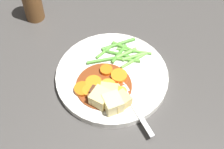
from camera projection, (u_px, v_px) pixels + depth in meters
ground_plane at (112, 79)px, 0.77m from camera, size 3.00×3.00×0.00m
dinner_plate at (112, 77)px, 0.77m from camera, size 0.25×0.25×0.02m
stew_sauce at (105, 86)px, 0.74m from camera, size 0.12×0.12×0.00m
carrot_slice_0 at (119, 76)px, 0.75m from camera, size 0.05×0.05×0.01m
carrot_slice_1 at (94, 83)px, 0.74m from camera, size 0.05×0.05×0.01m
carrot_slice_2 at (121, 92)px, 0.72m from camera, size 0.03×0.03×0.01m
carrot_slice_3 at (108, 86)px, 0.73m from camera, size 0.04×0.04×0.01m
carrot_slice_4 at (106, 71)px, 0.76m from camera, size 0.03×0.03×0.01m
carrot_slice_5 at (82, 89)px, 0.73m from camera, size 0.04×0.04×0.01m
carrot_slice_6 at (89, 91)px, 0.73m from camera, size 0.03×0.03×0.01m
potato_chunk_0 at (113, 103)px, 0.70m from camera, size 0.05×0.05×0.03m
potato_chunk_1 at (100, 98)px, 0.70m from camera, size 0.04×0.04×0.03m
potato_chunk_2 at (109, 93)px, 0.71m from camera, size 0.05×0.05×0.03m
potato_chunk_3 at (120, 101)px, 0.70m from camera, size 0.05×0.04×0.03m
meat_chunk_0 at (92, 98)px, 0.71m from camera, size 0.03×0.03×0.02m
meat_chunk_1 at (99, 94)px, 0.72m from camera, size 0.02×0.03×0.02m
green_bean_0 at (134, 56)px, 0.78m from camera, size 0.05×0.04×0.01m
green_bean_1 at (103, 60)px, 0.78m from camera, size 0.06×0.06×0.01m
green_bean_2 at (118, 44)px, 0.81m from camera, size 0.07×0.06×0.01m
green_bean_3 at (125, 52)px, 0.79m from camera, size 0.05×0.03×0.01m
green_bean_4 at (134, 51)px, 0.80m from camera, size 0.03×0.08×0.01m
green_bean_5 at (117, 54)px, 0.79m from camera, size 0.02×0.07×0.01m
green_bean_6 at (123, 47)px, 0.80m from camera, size 0.01×0.06×0.01m
green_bean_7 at (126, 60)px, 0.78m from camera, size 0.03×0.06×0.01m
green_bean_8 at (119, 54)px, 0.79m from camera, size 0.06×0.01×0.01m
green_bean_9 at (106, 51)px, 0.80m from camera, size 0.06×0.02×0.01m
green_bean_10 at (134, 60)px, 0.78m from camera, size 0.07×0.04×0.01m
fork at (130, 100)px, 0.72m from camera, size 0.11×0.15×0.00m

